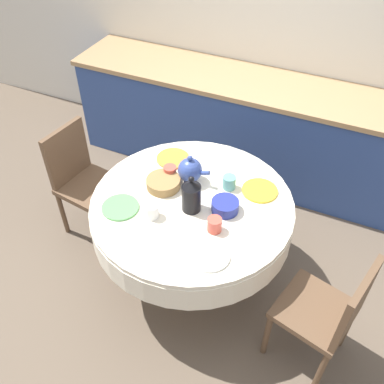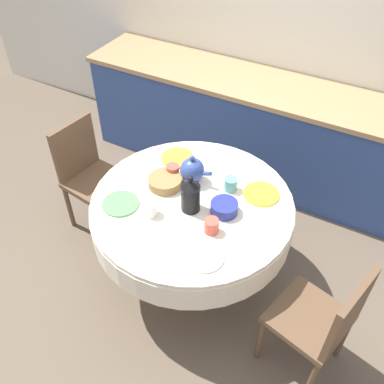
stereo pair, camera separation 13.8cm
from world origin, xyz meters
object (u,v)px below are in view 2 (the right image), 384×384
chair_left (323,320)px  teapot (192,170)px  chair_right (89,172)px  coffee_carafe (191,196)px

chair_left → teapot: (-1.03, 0.42, 0.34)m
chair_right → teapot: teapot is taller
chair_left → coffee_carafe: coffee_carafe is taller
chair_left → chair_right: 1.95m
coffee_carafe → teapot: coffee_carafe is taller
teapot → chair_right: bearing=-177.4°
coffee_carafe → teapot: size_ratio=1.17×
chair_left → chair_right: size_ratio=1.00×
chair_left → coffee_carafe: (-0.92, 0.19, 0.36)m
chair_left → chair_right: bearing=93.4°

